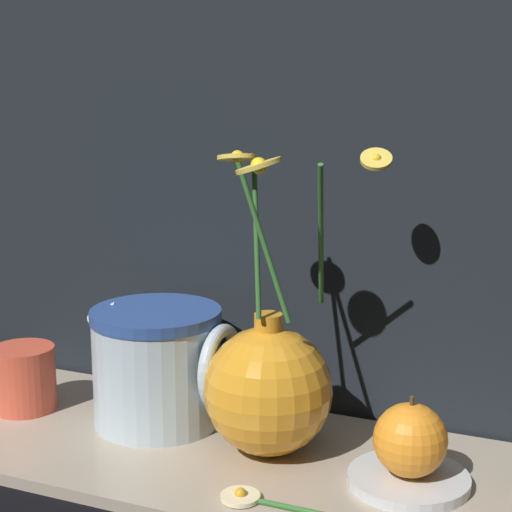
# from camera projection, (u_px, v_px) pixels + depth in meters

# --- Properties ---
(ground_plane) EXTENTS (6.00, 6.00, 0.00)m
(ground_plane) POSITION_uv_depth(u_px,v_px,m) (253.00, 466.00, 0.85)
(ground_plane) COLOR black
(shelf) EXTENTS (0.70, 0.26, 0.01)m
(shelf) POSITION_uv_depth(u_px,v_px,m) (253.00, 461.00, 0.85)
(shelf) COLOR tan
(shelf) RESTS_ON ground_plane
(vase_with_flowers) EXTENTS (0.18, 0.14, 0.30)m
(vase_with_flowers) POSITION_uv_depth(u_px,v_px,m) (268.00, 387.00, 0.84)
(vase_with_flowers) COLOR orange
(vase_with_flowers) RESTS_ON shelf
(yellow_mug) EXTENTS (0.08, 0.07, 0.07)m
(yellow_mug) POSITION_uv_depth(u_px,v_px,m) (22.00, 378.00, 0.96)
(yellow_mug) COLOR #DB5138
(yellow_mug) RESTS_ON shelf
(ceramic_pitcher) EXTENTS (0.17, 0.14, 0.14)m
(ceramic_pitcher) POSITION_uv_depth(u_px,v_px,m) (159.00, 361.00, 0.92)
(ceramic_pitcher) COLOR silver
(ceramic_pitcher) RESTS_ON shelf
(saucer_plate) EXTENTS (0.11, 0.11, 0.01)m
(saucer_plate) POSITION_uv_depth(u_px,v_px,m) (410.00, 478.00, 0.79)
(saucer_plate) COLOR silver
(saucer_plate) RESTS_ON shelf
(orange_fruit) EXTENTS (0.07, 0.07, 0.08)m
(orange_fruit) POSITION_uv_depth(u_px,v_px,m) (411.00, 438.00, 0.78)
(orange_fruit) COLOR orange
(orange_fruit) RESTS_ON saucer_plate
(loose_daisy) EXTENTS (0.12, 0.04, 0.01)m
(loose_daisy) POSITION_uv_depth(u_px,v_px,m) (255.00, 499.00, 0.75)
(loose_daisy) COLOR #336B2D
(loose_daisy) RESTS_ON shelf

